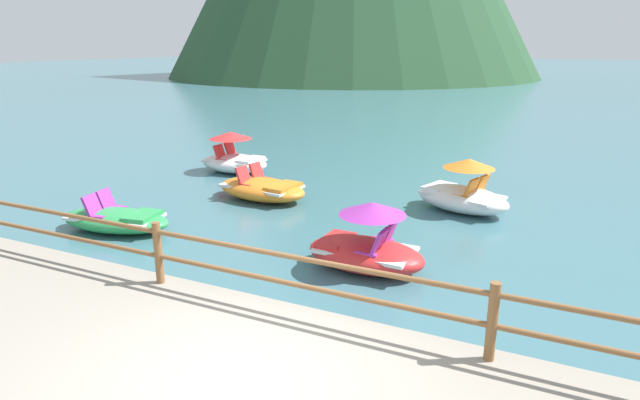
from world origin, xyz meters
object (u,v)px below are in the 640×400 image
pedal_boat_3 (116,219)px  pedal_boat_4 (262,189)px  pedal_boat_1 (463,193)px  pedal_boat_0 (366,247)px  pedal_boat_5 (234,158)px

pedal_boat_3 → pedal_boat_4: bearing=65.3°
pedal_boat_1 → pedal_boat_4: pedal_boat_1 is taller
pedal_boat_4 → pedal_boat_0: bearing=-37.3°
pedal_boat_0 → pedal_boat_4: (-3.95, 3.01, -0.14)m
pedal_boat_0 → pedal_boat_3: bearing=-176.2°
pedal_boat_3 → pedal_boat_5: 5.67m
pedal_boat_0 → pedal_boat_3: size_ratio=0.83×
pedal_boat_0 → pedal_boat_1: size_ratio=0.84×
pedal_boat_3 → pedal_boat_5: pedal_boat_5 is taller
pedal_boat_0 → pedal_boat_4: bearing=142.7°
pedal_boat_3 → pedal_boat_4: pedal_boat_4 is taller
pedal_boat_1 → pedal_boat_4: (-4.80, -1.17, -0.15)m
pedal_boat_3 → pedal_boat_4: 3.72m
pedal_boat_1 → pedal_boat_5: (-7.16, 1.06, -0.00)m
pedal_boat_0 → pedal_boat_5: (-6.31, 5.24, 0.01)m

